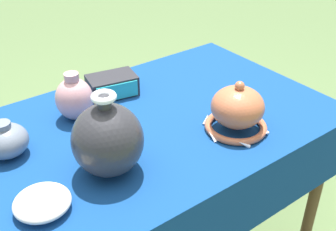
# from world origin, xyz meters

# --- Properties ---
(display_table) EXTENTS (1.30, 0.77, 0.71)m
(display_table) POSITION_xyz_m (0.00, -0.02, 0.65)
(display_table) COLOR brown
(display_table) RESTS_ON ground_plane
(vase_tall_bulbous) EXTENTS (0.19, 0.19, 0.24)m
(vase_tall_bulbous) POSITION_xyz_m (-0.18, -0.14, 0.82)
(vase_tall_bulbous) COLOR #2D2D33
(vase_tall_bulbous) RESTS_ON display_table
(vase_dome_bell) EXTENTS (0.21, 0.20, 0.17)m
(vase_dome_bell) POSITION_xyz_m (0.24, -0.20, 0.78)
(vase_dome_bell) COLOR #BC6642
(vase_dome_bell) RESTS_ON display_table
(mosaic_tile_box) EXTENTS (0.19, 0.14, 0.07)m
(mosaic_tile_box) POSITION_xyz_m (0.04, 0.23, 0.75)
(mosaic_tile_box) COLOR #232328
(mosaic_tile_box) RESTS_ON display_table
(jar_round_slate) EXTENTS (0.13, 0.13, 0.11)m
(jar_round_slate) POSITION_xyz_m (-0.38, 0.10, 0.76)
(jar_round_slate) COLOR slate
(jar_round_slate) RESTS_ON display_table
(jar_round_rose) EXTENTS (0.12, 0.12, 0.16)m
(jar_round_rose) POSITION_xyz_m (-0.13, 0.16, 0.78)
(jar_round_rose) COLOR #D19399
(jar_round_rose) RESTS_ON display_table
(bowl_shallow_ivory) EXTENTS (0.14, 0.14, 0.05)m
(bowl_shallow_ivory) POSITION_xyz_m (-0.39, -0.17, 0.74)
(bowl_shallow_ivory) COLOR white
(bowl_shallow_ivory) RESTS_ON display_table
(wooden_crate) EXTENTS (0.45, 0.38, 0.22)m
(wooden_crate) POSITION_xyz_m (0.96, 0.14, 0.12)
(wooden_crate) COLOR olive
(wooden_crate) RESTS_ON ground_plane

